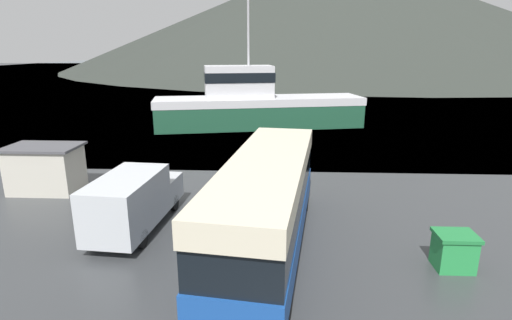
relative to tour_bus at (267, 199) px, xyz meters
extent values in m
plane|color=slate|center=(-0.88, 129.35, -1.89)|extent=(240.00, 240.00, 0.00)
cone|color=#2D332D|center=(23.60, 143.61, 18.00)|extent=(192.64, 192.64, 39.78)
cube|color=#194799|center=(0.00, -0.01, -0.93)|extent=(3.95, 11.09, 1.02)
cube|color=black|center=(0.00, -0.01, 0.17)|extent=(3.87, 10.87, 1.17)
cube|color=beige|center=(0.00, -0.01, 1.11)|extent=(3.95, 11.09, 0.73)
cube|color=black|center=(0.73, 5.38, -0.04)|extent=(2.20, 0.36, 1.57)
cylinder|color=black|center=(-0.59, 3.90, -1.44)|extent=(0.42, 0.93, 0.90)
cylinder|color=black|center=(1.61, 3.60, -1.44)|extent=(0.42, 0.93, 0.90)
cylinder|color=black|center=(-1.61, -3.63, -1.44)|extent=(0.42, 0.93, 0.90)
cylinder|color=black|center=(0.58, -3.93, -1.44)|extent=(0.42, 0.93, 0.90)
cube|color=silver|center=(-5.32, 0.78, -0.54)|extent=(2.30, 4.17, 1.99)
cube|color=silver|center=(-5.08, 3.64, -0.99)|extent=(2.11, 1.88, 1.10)
cube|color=black|center=(-5.15, 2.80, -0.09)|extent=(1.67, 0.20, 0.70)
cylinder|color=black|center=(-5.97, 3.48, -1.54)|extent=(0.28, 0.72, 0.70)
cylinder|color=black|center=(-4.23, 3.33, -1.54)|extent=(0.28, 0.72, 0.70)
cylinder|color=black|center=(-6.27, -0.06, -1.54)|extent=(0.28, 0.72, 0.70)
cylinder|color=black|center=(-4.53, -0.21, -1.54)|extent=(0.28, 0.72, 0.70)
cube|color=#1E5138|center=(-1.23, 23.36, -0.52)|extent=(19.15, 8.06, 2.73)
cube|color=silver|center=(-1.23, 23.36, 0.50)|extent=(19.34, 8.14, 0.68)
cube|color=silver|center=(-3.06, 22.98, 2.25)|extent=(6.46, 4.19, 2.81)
cube|color=black|center=(-3.06, 22.98, 2.67)|extent=(6.60, 4.30, 0.84)
cylinder|color=#B2B2B7|center=(-2.18, 23.16, 6.39)|extent=(0.20, 0.20, 5.47)
cube|color=green|center=(6.13, -1.11, -1.33)|extent=(1.17, 0.97, 1.11)
cube|color=#227D3C|center=(6.13, -1.11, -0.72)|extent=(1.28, 1.06, 0.12)
cube|color=beige|center=(-11.24, 5.50, -0.77)|extent=(3.19, 2.10, 2.23)
cube|color=#4C4C51|center=(-11.24, 5.50, 0.40)|extent=(3.51, 2.31, 0.12)
cube|color=#1E5138|center=(2.12, 35.58, -1.44)|extent=(4.72, 7.73, 0.90)
camera|label=1|loc=(0.25, -13.12, 5.08)|focal=28.00mm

